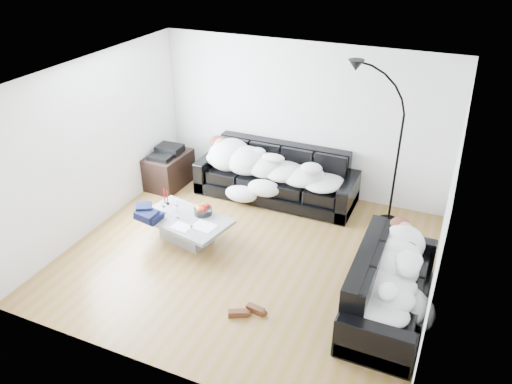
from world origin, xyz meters
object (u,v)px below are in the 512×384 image
at_px(sleeper_back, 275,165).
at_px(wine_glass_c, 177,213).
at_px(stereo, 167,151).
at_px(floor_lamp, 397,159).
at_px(fruit_bowl, 203,209).
at_px(candle_right, 167,197).
at_px(candle_left, 165,197).
at_px(coffee_table, 186,229).
at_px(sofa_right, 391,284).
at_px(sofa_back, 276,174).
at_px(wine_glass_b, 164,208).
at_px(shoes, 246,311).
at_px(wine_glass_a, 177,207).
at_px(av_cabinet, 168,170).
at_px(sleeper_right, 393,269).

height_order(sleeper_back, wine_glass_c, sleeper_back).
xyz_separation_m(stereo, floor_lamp, (3.90, 0.32, 0.44)).
relative_size(fruit_bowl, candle_right, 1.16).
distance_m(candle_left, stereo, 1.39).
bearing_deg(candle_left, coffee_table, -24.88).
bearing_deg(sofa_right, sleeper_back, 48.47).
bearing_deg(candle_right, candle_left, -156.73).
bearing_deg(wine_glass_c, stereo, 126.65).
bearing_deg(floor_lamp, sofa_back, 171.14).
bearing_deg(candle_left, sleeper_back, 49.50).
relative_size(wine_glass_b, candle_left, 0.68).
height_order(sleeper_back, floor_lamp, floor_lamp).
height_order(sofa_back, sleeper_back, sofa_back).
distance_m(fruit_bowl, candle_left, 0.68).
bearing_deg(shoes, sleeper_back, 90.06).
height_order(sofa_back, stereo, sofa_back).
relative_size(wine_glass_a, av_cabinet, 0.19).
distance_m(sofa_right, sleeper_back, 3.10).
bearing_deg(sleeper_back, coffee_table, -114.11).
distance_m(coffee_table, fruit_bowl, 0.39).
distance_m(sleeper_back, wine_glass_a, 1.85).
bearing_deg(shoes, sofa_right, 11.17).
bearing_deg(wine_glass_c, wine_glass_a, 121.17).
xyz_separation_m(sofa_right, stereo, (-4.26, 1.77, 0.25)).
bearing_deg(sleeper_right, sofa_back, 47.79).
bearing_deg(candle_left, sofa_back, 50.45).
bearing_deg(floor_lamp, stereo, 176.03).
distance_m(sleeper_right, coffee_table, 3.12).
bearing_deg(wine_glass_b, sofa_back, 57.64).
bearing_deg(wine_glass_a, sofa_right, -8.29).
bearing_deg(wine_glass_a, sofa_back, 59.32).
bearing_deg(wine_glass_b, stereo, 120.65).
relative_size(sofa_back, wine_glass_b, 14.97).
bearing_deg(floor_lamp, shoes, -121.63).
xyz_separation_m(fruit_bowl, candle_right, (-0.64, 0.03, 0.03)).
xyz_separation_m(sofa_back, sleeper_back, (0.00, -0.05, 0.21)).
bearing_deg(stereo, candle_left, -61.65).
bearing_deg(shoes, sleeper_right, 11.17).
relative_size(sleeper_right, coffee_table, 1.32).
distance_m(sofa_back, wine_glass_c, 1.98).
bearing_deg(coffee_table, av_cabinet, 130.11).
xyz_separation_m(wine_glass_c, av_cabinet, (-1.09, 1.46, -0.17)).
xyz_separation_m(sleeper_back, av_cabinet, (-1.95, -0.27, -0.35)).
bearing_deg(fruit_bowl, wine_glass_a, -166.76).
bearing_deg(candle_left, candle_right, 23.27).
height_order(wine_glass_c, av_cabinet, av_cabinet).
bearing_deg(sleeper_right, stereo, 67.41).
bearing_deg(fruit_bowl, wine_glass_c, -138.59).
xyz_separation_m(sofa_back, wine_glass_b, (-1.11, -1.75, 0.03)).
relative_size(sleeper_back, fruit_bowl, 8.40).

